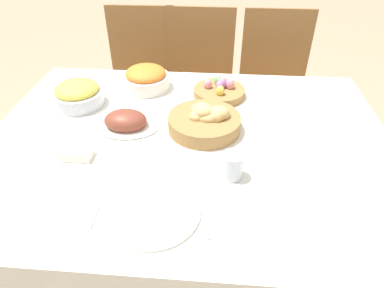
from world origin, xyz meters
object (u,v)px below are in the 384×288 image
(chair_far_center, at_px, (199,83))
(fork, at_px, (97,208))
(chair_far_left, at_px, (142,81))
(dinner_plate, at_px, (153,211))
(ham_platter, at_px, (126,122))
(egg_basket, at_px, (219,91))
(drinking_cup, at_px, (232,166))
(bread_basket, at_px, (206,120))
(pineapple_bowl, at_px, (78,94))
(spoon, at_px, (220,216))
(knife, at_px, (210,215))
(chair_far_right, at_px, (273,86))
(butter_dish, at_px, (77,154))
(carrot_bowl, at_px, (146,78))

(chair_far_center, distance_m, fork, 1.35)
(chair_far_left, height_order, dinner_plate, chair_far_left)
(ham_platter, distance_m, fork, 0.42)
(chair_far_center, distance_m, egg_basket, 0.67)
(dinner_plate, distance_m, drinking_cup, 0.29)
(bread_basket, xyz_separation_m, pineapple_bowl, (-0.55, 0.15, 0.01))
(spoon, bearing_deg, chair_far_left, 112.58)
(pineapple_bowl, bearing_deg, ham_platter, -33.63)
(fork, bearing_deg, chair_far_center, 79.42)
(knife, bearing_deg, chair_far_left, 108.85)
(chair_far_left, height_order, spoon, chair_far_left)
(dinner_plate, bearing_deg, chair_far_left, 103.61)
(bread_basket, xyz_separation_m, dinner_plate, (-0.13, -0.44, -0.03))
(chair_far_right, height_order, spoon, chair_far_right)
(ham_platter, relative_size, knife, 1.50)
(chair_far_center, bearing_deg, spoon, -83.95)
(dinner_plate, height_order, spoon, dinner_plate)
(chair_far_left, bearing_deg, knife, -71.68)
(chair_far_right, distance_m, butter_dish, 1.38)
(chair_far_center, distance_m, spoon, 1.34)
(knife, xyz_separation_m, spoon, (0.03, 0.00, 0.00))
(carrot_bowl, bearing_deg, chair_far_center, 68.96)
(dinner_plate, bearing_deg, butter_dish, 143.00)
(chair_far_left, distance_m, fork, 1.34)
(carrot_bowl, bearing_deg, fork, -90.19)
(carrot_bowl, relative_size, spoon, 1.28)
(egg_basket, distance_m, knife, 0.71)
(chair_far_right, bearing_deg, spoon, -104.30)
(ham_platter, xyz_separation_m, dinner_plate, (0.18, -0.42, -0.02))
(egg_basket, relative_size, knife, 1.35)
(bread_basket, bearing_deg, pineapple_bowl, 164.88)
(bread_basket, height_order, butter_dish, bread_basket)
(carrot_bowl, bearing_deg, pineapple_bowl, -146.04)
(bread_basket, distance_m, drinking_cup, 0.28)
(pineapple_bowl, height_order, spoon, pineapple_bowl)
(chair_far_center, height_order, bread_basket, chair_far_center)
(fork, height_order, butter_dish, butter_dish)
(chair_far_left, xyz_separation_m, butter_dish, (0.02, -1.08, 0.26))
(chair_far_left, bearing_deg, dinner_plate, -78.21)
(ham_platter, relative_size, dinner_plate, 0.91)
(drinking_cup, bearing_deg, chair_far_left, 115.55)
(dinner_plate, xyz_separation_m, fork, (-0.16, 0.00, -0.00))
(chair_far_center, distance_m, dinner_plate, 1.34)
(chair_far_right, distance_m, spoon, 1.37)
(egg_basket, relative_size, fork, 1.35)
(ham_platter, xyz_separation_m, spoon, (0.37, -0.42, -0.02))
(chair_far_center, distance_m, chair_far_left, 0.37)
(egg_basket, relative_size, spoon, 1.35)
(bread_basket, bearing_deg, butter_dish, -154.09)
(chair_far_right, relative_size, fork, 5.60)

